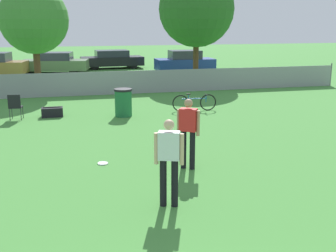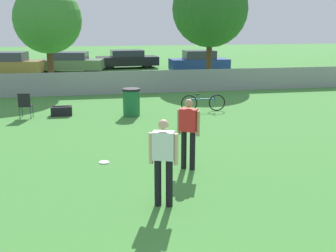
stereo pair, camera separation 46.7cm
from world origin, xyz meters
name	(u,v)px [view 1 (the left image)]	position (x,y,z in m)	size (l,w,h in m)	color
fence_backline	(86,84)	(0.00, 18.00, 0.55)	(26.11, 0.07, 1.21)	gray
tree_near_pole	(34,20)	(-2.23, 19.60, 3.47)	(3.27, 3.27, 5.12)	#4C331E
tree_far_right	(197,9)	(6.44, 21.41, 4.06)	(4.25, 4.25, 6.20)	#4C331E
player_receiver_white	(169,157)	(0.76, 5.19, 0.96)	(0.52, 0.34, 1.67)	black
player_defender_red	(188,129)	(1.70, 7.10, 0.96)	(0.47, 0.40, 1.67)	black
frisbee_disc	(103,163)	(-0.22, 7.92, 0.01)	(0.26, 0.26, 0.03)	white
folding_chair_sideline	(15,105)	(-2.72, 13.39, 0.53)	(0.46, 0.46, 0.92)	#333338
bicycle_sideline	(194,102)	(3.84, 13.37, 0.34)	(1.74, 0.44, 0.69)	black
trash_bin	(123,102)	(1.04, 13.12, 0.51)	(0.65, 0.65, 1.01)	#1E6638
gear_bag_sideline	(52,112)	(-1.49, 13.66, 0.17)	(0.75, 0.41, 0.36)	black
parked_car_olive	(55,63)	(-1.53, 27.72, 0.67)	(4.65, 2.64, 1.38)	black
parked_car_dark	(112,59)	(2.55, 29.63, 0.67)	(4.61, 2.04, 1.34)	black
parked_car_blue	(185,62)	(7.05, 25.73, 0.71)	(3.95, 1.74, 1.50)	black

